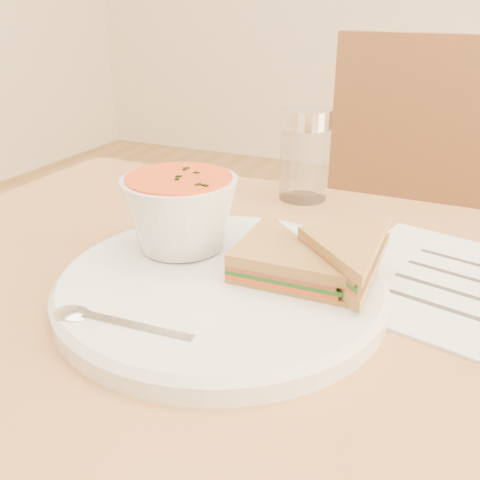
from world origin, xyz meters
The scene contains 7 objects.
chair_far centered at (0.02, 0.48, 0.47)m, with size 0.42×0.42×0.95m, color brown, non-canonical shape.
plate centered at (-0.09, 0.01, 0.76)m, with size 0.30×0.30×0.02m, color white, non-canonical shape.
soup_bowl centered at (-0.15, 0.05, 0.80)m, with size 0.11×0.11×0.08m, color white, non-canonical shape.
sandwich_half_a centered at (-0.08, 0.00, 0.78)m, with size 0.11×0.11×0.03m, color #B58B3F, non-canonical shape.
sandwich_half_b centered at (-0.03, 0.06, 0.79)m, with size 0.10×0.10×0.03m, color #B58B3F, non-canonical shape.
spoon centered at (-0.12, -0.10, 0.77)m, with size 0.17×0.03×0.01m, color silver, non-canonical shape.
condiment_shaker centered at (-0.11, 0.30, 0.81)m, with size 0.07×0.07×0.12m, color silver, non-canonical shape.
Camera 1 is at (0.11, -0.37, 1.00)m, focal length 40.00 mm.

